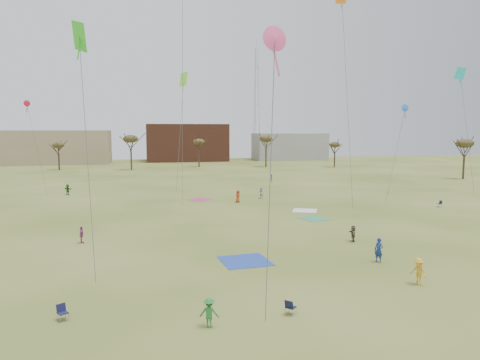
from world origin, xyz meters
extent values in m
plane|color=#43551A|center=(0.00, 0.00, 0.00)|extent=(260.00, 260.00, 0.00)
imported|color=#277732|center=(-5.61, -6.61, 0.78)|extent=(1.14, 0.87, 1.56)
imported|color=navy|center=(8.81, 2.02, 0.95)|extent=(0.74, 0.82, 1.89)
imported|color=#4E4A38|center=(9.77, 8.33, 0.75)|extent=(0.68, 1.45, 1.50)
imported|color=gold|center=(8.78, -3.14, 0.89)|extent=(1.06, 1.32, 1.79)
imported|color=#9F4281|center=(-14.41, 12.94, 0.77)|extent=(0.38, 0.91, 1.54)
imported|color=silver|center=(8.14, 34.87, 0.87)|extent=(1.07, 1.02, 1.73)
imported|color=#226824|center=(-20.59, 44.94, 0.86)|extent=(1.55, 1.39, 1.71)
imported|color=#B13C1E|center=(4.02, 32.28, 0.87)|extent=(1.00, 0.99, 1.75)
imported|color=#214298|center=(15.70, 55.86, 0.73)|extent=(0.79, 1.07, 1.47)
cube|color=#2545A3|center=(-1.22, 4.43, 0.00)|extent=(3.99, 3.99, 0.03)
cube|color=silver|center=(10.99, 24.16, 0.00)|extent=(3.91, 3.91, 0.03)
cube|color=#B3376D|center=(-0.87, 36.16, 0.00)|extent=(4.13, 4.13, 0.03)
cube|color=#37975D|center=(10.29, 19.04, 0.00)|extent=(3.77, 3.77, 0.03)
cube|color=#16173C|center=(-13.16, -4.17, 0.42)|extent=(0.69, 0.69, 0.04)
cube|color=#16173C|center=(-13.28, -3.98, 0.65)|extent=(0.50, 0.37, 0.44)
cube|color=#141837|center=(-0.97, -5.97, 0.42)|extent=(0.71, 0.71, 0.04)
cube|color=#141837|center=(-1.14, -6.13, 0.65)|extent=(0.44, 0.45, 0.44)
cube|color=#121C32|center=(29.32, 22.96, 0.42)|extent=(0.56, 0.56, 0.04)
cube|color=#121C32|center=(29.55, 22.99, 0.65)|extent=(0.19, 0.51, 0.44)
cube|color=green|center=(-12.87, 4.43, 16.52)|extent=(1.00, 1.00, 1.97)
cube|color=green|center=(-12.87, 4.43, 15.83)|extent=(0.08, 0.08, 1.77)
cylinder|color=#4C4C51|center=(-12.33, 1.74, 8.71)|extent=(1.12, 5.41, 15.63)
cube|color=orange|center=(14.45, 22.28, 25.24)|extent=(0.08, 0.08, 1.70)
cylinder|color=#4C4C51|center=(15.05, 21.32, 13.40)|extent=(1.25, 1.97, 25.00)
cube|color=teal|center=(36.18, 29.06, 18.28)|extent=(0.91, 0.91, 1.78)
cube|color=teal|center=(36.18, 29.06, 17.66)|extent=(0.08, 0.08, 1.60)
cylinder|color=#4C4C51|center=(36.98, 27.93, 9.59)|extent=(1.67, 2.32, 17.38)
cube|color=#71D723|center=(-2.23, 45.13, 18.28)|extent=(1.17, 1.17, 2.29)
cube|color=#71D723|center=(-2.23, 45.13, 17.48)|extent=(0.08, 0.08, 2.06)
cylinder|color=#4C4C51|center=(-3.16, 42.15, 9.59)|extent=(1.89, 5.99, 17.40)
cylinder|color=#4C4C51|center=(-4.09, 25.69, 14.45)|extent=(0.50, 0.09, 27.10)
cone|color=#E94982|center=(-1.83, -5.37, 14.95)|extent=(1.37, 0.10, 1.37)
cube|color=#E94982|center=(-1.83, -5.37, 14.08)|extent=(0.08, 0.08, 2.24)
cylinder|color=#4C4C51|center=(-2.49, -6.95, 7.93)|extent=(1.35, 3.22, 14.06)
cone|color=#AF1221|center=(-25.49, 43.26, 14.06)|extent=(0.92, 0.07, 0.92)
cube|color=#AF1221|center=(-25.49, 43.26, 13.47)|extent=(0.08, 0.08, 1.50)
cylinder|color=#4C4C51|center=(-23.98, 41.28, 7.48)|extent=(3.06, 4.01, 13.17)
cone|color=blue|center=(23.60, 22.74, 12.92)|extent=(0.96, 0.07, 0.96)
cube|color=blue|center=(23.60, 22.74, 12.31)|extent=(0.08, 0.08, 1.57)
cylinder|color=#4C4C51|center=(21.77, 21.58, 6.91)|extent=(3.70, 2.36, 12.03)
cylinder|color=#3A2B1E|center=(-30.00, 92.00, 2.16)|extent=(0.40, 0.40, 4.32)
ellipsoid|color=#473D1E|center=(-30.00, 92.00, 6.34)|extent=(3.02, 3.02, 1.58)
cylinder|color=#3A2B1E|center=(-12.00, 88.00, 2.70)|extent=(0.40, 0.40, 5.40)
ellipsoid|color=#473D1E|center=(-12.00, 88.00, 7.92)|extent=(3.78, 3.78, 1.98)
cylinder|color=#3A2B1E|center=(6.00, 94.00, 2.34)|extent=(0.40, 0.40, 4.68)
ellipsoid|color=#473D1E|center=(6.00, 94.00, 6.86)|extent=(3.28, 3.28, 1.72)
cylinder|color=#3A2B1E|center=(24.00, 90.00, 2.64)|extent=(0.40, 0.40, 5.28)
ellipsoid|color=#473D1E|center=(24.00, 90.00, 7.74)|extent=(3.70, 3.70, 1.94)
cylinder|color=#3A2B1E|center=(42.00, 85.00, 2.10)|extent=(0.40, 0.40, 4.20)
ellipsoid|color=#473D1E|center=(42.00, 85.00, 6.16)|extent=(2.94, 2.94, 1.54)
cylinder|color=#3A2B1E|center=(56.00, 52.00, 2.52)|extent=(0.40, 0.40, 5.04)
ellipsoid|color=#473D1E|center=(56.00, 52.00, 7.39)|extent=(3.53, 3.53, 1.85)
cube|color=#937F60|center=(-35.00, 115.00, 5.00)|extent=(32.00, 14.00, 10.00)
cube|color=brown|center=(5.00, 120.00, 6.00)|extent=(26.00, 16.00, 12.00)
cube|color=gray|center=(40.00, 118.00, 4.50)|extent=(24.00, 12.00, 9.00)
cylinder|color=#9EA3A8|center=(30.90, 125.00, 19.00)|extent=(0.16, 0.16, 38.00)
cylinder|color=#9EA3A8|center=(29.55, 125.78, 19.00)|extent=(0.16, 0.16, 38.00)
cylinder|color=#9EA3A8|center=(29.55, 124.22, 19.00)|extent=(0.16, 0.16, 38.00)
cylinder|color=#9EA3A8|center=(30.00, 125.00, 39.50)|extent=(0.10, 0.10, 3.00)
camera|label=1|loc=(-8.70, -28.62, 10.17)|focal=33.49mm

